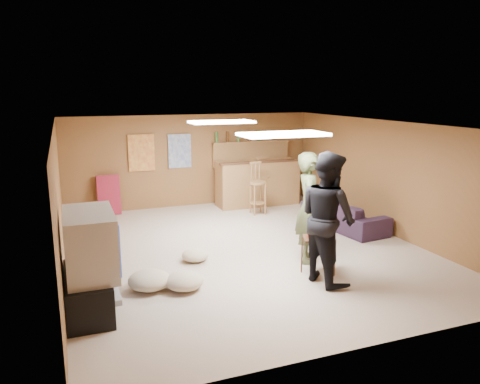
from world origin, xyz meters
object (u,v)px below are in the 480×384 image
object	(u,v)px
person_olive	(309,207)
person_black	(328,218)
tv_body	(90,243)
tray_table	(318,256)
bar_counter	(258,183)
sofa	(344,214)

from	to	relation	value
person_olive	person_black	bearing A→B (deg)	-166.13
tv_body	tray_table	xyz separation A→B (m)	(3.29, 0.02, -0.61)
bar_counter	sofa	size ratio (longest dim) A/B	1.02
bar_counter	tray_table	size ratio (longest dim) A/B	3.39
person_black	tray_table	size ratio (longest dim) A/B	3.28
tv_body	sofa	distance (m)	5.47
tv_body	person_olive	xyz separation A→B (m)	(3.44, 0.60, 0.01)
tv_body	tray_table	size ratio (longest dim) A/B	1.86
tv_body	sofa	size ratio (longest dim) A/B	0.56
person_black	tv_body	bearing A→B (deg)	78.19
person_olive	sofa	world-z (taller)	person_olive
person_olive	tray_table	distance (m)	0.86
bar_counter	person_olive	xyz separation A→B (m)	(-0.71, -3.85, 0.36)
tv_body	sofa	xyz separation A→B (m)	(5.05, 2.02, -0.61)
tray_table	person_black	bearing A→B (deg)	-92.81
tv_body	sofa	bearing A→B (deg)	21.85
person_olive	tv_body	bearing A→B (deg)	124.70
bar_counter	person_olive	distance (m)	3.93
person_olive	bar_counter	bearing A→B (deg)	14.23
tray_table	sofa	bearing A→B (deg)	48.76
person_black	sofa	world-z (taller)	person_black
tv_body	person_black	world-z (taller)	person_black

